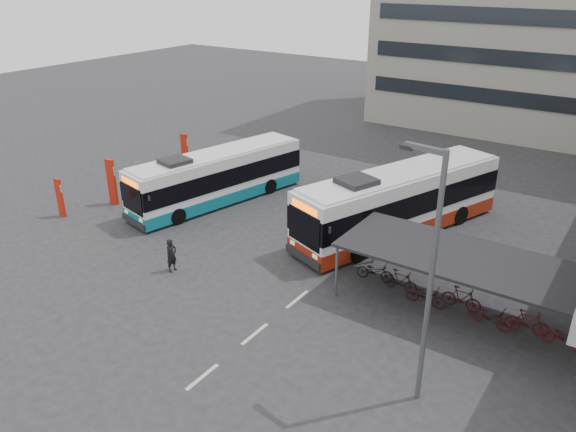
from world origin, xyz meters
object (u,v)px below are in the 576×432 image
Objects in this scene: pedestrian at (172,255)px; lamp_post at (429,268)px; bus_main at (399,202)px; bus_teal at (217,177)px.

lamp_post is (12.63, -1.50, 4.06)m from pedestrian.
bus_teal is at bearing -148.34° from bus_main.
lamp_post reaches higher than bus_main.
bus_main is 12.04m from pedestrian.
pedestrian is 13.35m from lamp_post.
pedestrian is at bearing -178.43° from lamp_post.
bus_main reaches higher than bus_teal.
bus_teal is 7.06× the size of pedestrian.
pedestrian is at bearing -50.87° from bus_teal.
bus_teal is (-10.70, -2.16, -0.19)m from bus_main.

